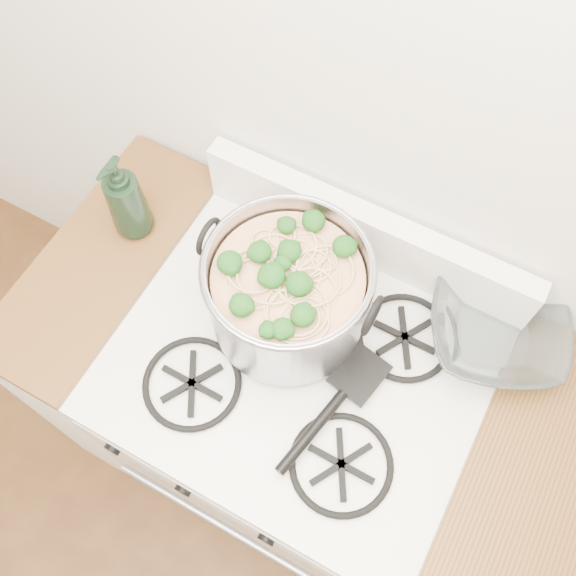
# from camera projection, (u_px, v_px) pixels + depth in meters

# --- Properties ---
(gas_range) EXTENTS (0.76, 0.66, 0.92)m
(gas_range) POSITION_uv_depth(u_px,v_px,m) (296.00, 421.00, 1.75)
(gas_range) COLOR white
(gas_range) RESTS_ON ground
(counter_left) EXTENTS (0.25, 0.65, 0.92)m
(counter_left) POSITION_uv_depth(u_px,v_px,m) (143.00, 335.00, 1.84)
(counter_left) COLOR silver
(counter_left) RESTS_ON ground
(stock_pot) EXTENTS (0.36, 0.33, 0.22)m
(stock_pot) POSITION_uv_depth(u_px,v_px,m) (288.00, 293.00, 1.27)
(stock_pot) COLOR #92929A
(stock_pot) RESTS_ON gas_range
(spatula) EXTENTS (0.34, 0.36, 0.02)m
(spatula) POSITION_uv_depth(u_px,v_px,m) (360.00, 373.00, 1.29)
(spatula) COLOR black
(spatula) RESTS_ON gas_range
(glass_bowl) EXTENTS (0.15, 0.15, 0.03)m
(glass_bowl) POSITION_uv_depth(u_px,v_px,m) (494.00, 332.00, 1.33)
(glass_bowl) COLOR white
(glass_bowl) RESTS_ON gas_range
(bottle) EXTENTS (0.09, 0.09, 0.23)m
(bottle) POSITION_uv_depth(u_px,v_px,m) (125.00, 197.00, 1.36)
(bottle) COLOR black
(bottle) RESTS_ON counter_left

